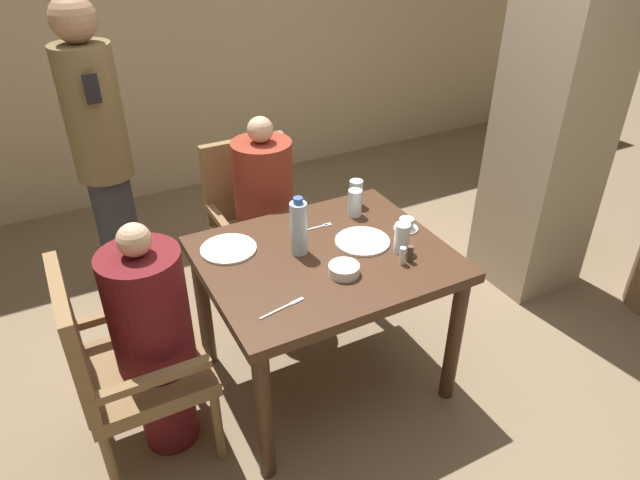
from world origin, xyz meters
name	(u,v)px	position (x,y,z in m)	size (l,w,h in m)	color
ground_plane	(324,376)	(0.00, 0.00, 0.00)	(16.00, 16.00, 0.00)	#7A664C
wall_back	(161,10)	(0.00, 2.50, 1.40)	(8.00, 0.06, 2.80)	tan
pillar_stone	(567,65)	(1.57, 0.22, 1.35)	(0.50, 0.50, 2.70)	tan
dining_table	(325,274)	(0.00, 0.00, 0.65)	(1.08, 0.90, 0.76)	#422819
chair_left_side	(121,361)	(-0.93, 0.00, 0.52)	(0.51, 0.50, 0.95)	brown
diner_in_left_chair	(154,340)	(-0.79, 0.00, 0.58)	(0.32, 0.32, 1.12)	#5B1419
chair_far_side	(256,217)	(0.00, 0.84, 0.52)	(0.50, 0.51, 0.95)	brown
diner_in_far_chair	(265,216)	(0.00, 0.70, 0.60)	(0.32, 0.32, 1.17)	maroon
standing_host	(103,155)	(-0.73, 1.16, 0.93)	(0.30, 0.33, 1.74)	#2D2D33
plate_main_left	(362,241)	(0.20, 0.01, 0.76)	(0.25, 0.25, 0.01)	white
plate_main_right	(229,249)	(-0.37, 0.23, 0.76)	(0.25, 0.25, 0.01)	white
teacup_with_saucer	(406,225)	(0.45, 0.01, 0.78)	(0.12, 0.12, 0.06)	white
bowl_small	(344,270)	(0.00, -0.17, 0.78)	(0.13, 0.13, 0.05)	white
water_bottle	(299,227)	(-0.09, 0.07, 0.88)	(0.08, 0.08, 0.28)	silver
glass_tall_near	(402,238)	(0.32, -0.13, 0.82)	(0.07, 0.07, 0.14)	silver
glass_tall_mid	(355,203)	(0.30, 0.25, 0.82)	(0.07, 0.07, 0.14)	silver
glass_tall_far	(356,193)	(0.36, 0.33, 0.82)	(0.07, 0.07, 0.14)	silver
salt_shaker	(403,256)	(0.26, -0.22, 0.80)	(0.03, 0.03, 0.08)	white
pepper_shaker	(410,254)	(0.30, -0.22, 0.79)	(0.03, 0.03, 0.08)	#4C3D2D
fork_beside_plate	(317,227)	(0.08, 0.22, 0.76)	(0.19, 0.02, 0.00)	silver
knife_beside_plate	(284,307)	(-0.32, -0.26, 0.76)	(0.20, 0.05, 0.00)	silver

